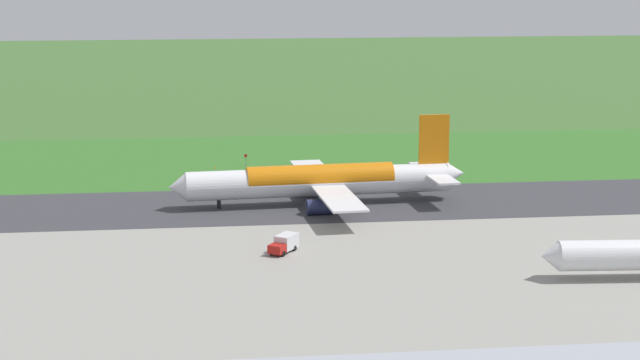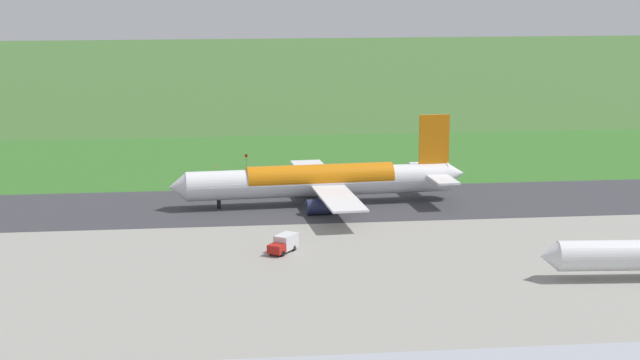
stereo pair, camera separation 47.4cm
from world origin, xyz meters
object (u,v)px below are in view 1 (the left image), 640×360
at_px(service_truck_baggage, 284,243).
at_px(no_stopping_sign, 246,159).
at_px(airliner_main, 322,181).
at_px(traffic_cone_orange, 215,167).

height_order(service_truck_baggage, no_stopping_sign, no_stopping_sign).
relative_size(airliner_main, traffic_cone_orange, 98.44).
bearing_deg(service_truck_baggage, traffic_cone_orange, -82.30).
relative_size(service_truck_baggage, traffic_cone_orange, 11.01).
height_order(airliner_main, no_stopping_sign, airliner_main).
bearing_deg(airliner_main, no_stopping_sign, -71.83).
distance_m(no_stopping_sign, traffic_cone_orange, 6.69).
xyz_separation_m(airliner_main, service_truck_baggage, (9.47, 30.85, -2.95)).
bearing_deg(traffic_cone_orange, service_truck_baggage, 97.70).
relative_size(service_truck_baggage, no_stopping_sign, 2.21).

